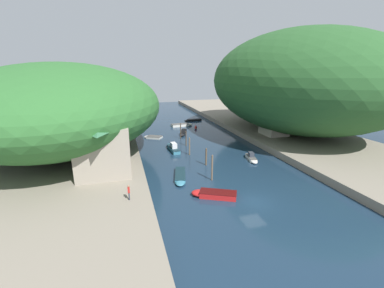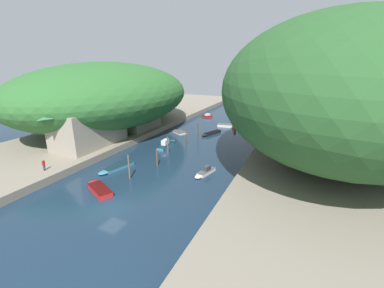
% 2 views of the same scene
% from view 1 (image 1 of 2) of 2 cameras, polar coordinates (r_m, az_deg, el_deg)
% --- Properties ---
extents(water_surface, '(130.00, 130.00, 0.00)m').
position_cam_1_polar(water_surface, '(57.28, -0.97, 1.42)').
color(water_surface, '#192D42').
rests_on(water_surface, ground).
extents(left_bank, '(22.00, 120.00, 1.15)m').
position_cam_1_polar(left_bank, '(56.00, -23.83, 0.27)').
color(left_bank, gray).
rests_on(left_bank, ground).
extents(right_bank, '(22.00, 120.00, 1.15)m').
position_cam_1_polar(right_bank, '(66.37, 18.20, 3.18)').
color(right_bank, gray).
rests_on(right_bank, ground).
extents(hillside_left, '(33.29, 46.60, 14.78)m').
position_cam_1_polar(hillside_left, '(51.31, -26.57, 7.71)').
color(hillside_left, '#2D662D').
rests_on(hillside_left, left_bank).
extents(hillside_right, '(34.47, 48.26, 21.81)m').
position_cam_1_polar(hillside_right, '(61.76, 22.47, 12.65)').
color(hillside_right, '#285628').
rests_on(hillside_right, right_bank).
extents(waterfront_building, '(7.29, 13.83, 8.98)m').
position_cam_1_polar(waterfront_building, '(38.58, -19.14, 2.02)').
color(waterfront_building, gray).
rests_on(waterfront_building, left_bank).
extents(boathouse_shed, '(5.54, 10.63, 4.65)m').
position_cam_1_polar(boathouse_shed, '(52.76, -16.99, 3.39)').
color(boathouse_shed, gray).
rests_on(boathouse_shed, left_bank).
extents(right_bank_cottage, '(4.81, 5.61, 5.32)m').
position_cam_1_polar(right_bank_cottage, '(57.49, 17.86, 4.68)').
color(right_bank_cottage, '#B2A899').
rests_on(right_bank_cottage, right_bank).
extents(boat_open_rowboat, '(3.96, 3.32, 1.00)m').
position_cam_1_polar(boat_open_rowboat, '(76.31, -11.06, 5.13)').
color(boat_open_rowboat, red).
rests_on(boat_open_rowboat, water_surface).
extents(boat_far_upstream, '(1.68, 6.28, 1.60)m').
position_cam_1_polar(boat_far_upstream, '(48.49, -4.33, -0.79)').
color(boat_far_upstream, teal).
rests_on(boat_far_upstream, water_surface).
extents(boat_red_skiff, '(5.37, 1.59, 0.54)m').
position_cam_1_polar(boat_red_skiff, '(75.88, 0.07, 5.33)').
color(boat_red_skiff, black).
rests_on(boat_red_skiff, water_surface).
extents(boat_small_dinghy, '(5.57, 3.85, 0.69)m').
position_cam_1_polar(boat_small_dinghy, '(31.31, 4.56, -11.03)').
color(boat_small_dinghy, red).
rests_on(boat_small_dinghy, water_surface).
extents(boat_yellow_tender, '(5.96, 2.59, 0.69)m').
position_cam_1_polar(boat_yellow_tender, '(69.00, -2.14, 4.27)').
color(boat_yellow_tender, silver).
rests_on(boat_yellow_tender, water_surface).
extents(boat_moored_right, '(2.79, 6.31, 0.52)m').
position_cam_1_polar(boat_moored_right, '(36.06, -2.62, -7.32)').
color(boat_moored_right, teal).
rests_on(boat_moored_right, water_surface).
extents(boat_near_quay, '(2.05, 4.58, 1.22)m').
position_cam_1_polar(boat_near_quay, '(44.18, 13.15, -3.07)').
color(boat_near_quay, silver).
rests_on(boat_near_quay, water_surface).
extents(boat_far_right_bank, '(4.44, 3.83, 0.43)m').
position_cam_1_polar(boat_far_right_bank, '(57.64, -8.78, 1.55)').
color(boat_far_right_bank, silver).
rests_on(boat_far_right_bank, water_surface).
extents(boat_mid_channel, '(3.12, 6.05, 0.63)m').
position_cam_1_polar(boat_mid_channel, '(60.31, -2.00, 2.48)').
color(boat_mid_channel, black).
rests_on(boat_mid_channel, water_surface).
extents(mooring_post_nearest, '(0.23, 0.23, 3.68)m').
position_cam_1_polar(mooring_post_nearest, '(35.06, 4.49, -5.25)').
color(mooring_post_nearest, brown).
rests_on(mooring_post_nearest, water_surface).
extents(mooring_post_second, '(0.26, 0.26, 2.85)m').
position_cam_1_polar(mooring_post_second, '(40.55, 3.16, -2.82)').
color(mooring_post_second, brown).
rests_on(mooring_post_second, water_surface).
extents(mooring_post_middle, '(0.23, 0.23, 3.19)m').
position_cam_1_polar(mooring_post_middle, '(45.27, -0.57, -0.51)').
color(mooring_post_middle, brown).
rests_on(mooring_post_middle, water_surface).
extents(mooring_post_fourth, '(0.22, 0.22, 3.00)m').
position_cam_1_polar(mooring_post_fourth, '(50.89, -1.33, 1.27)').
color(mooring_post_fourth, '#4C3D2D').
rests_on(mooring_post_fourth, water_surface).
extents(mooring_post_farthest, '(0.21, 0.21, 3.51)m').
position_cam_1_polar(mooring_post_farthest, '(56.08, -2.54, 2.94)').
color(mooring_post_farthest, '#4C3D2D').
rests_on(mooring_post_farthest, water_surface).
extents(channel_buoy_near, '(0.70, 0.70, 1.04)m').
position_cam_1_polar(channel_buoy_near, '(65.68, 0.85, 3.72)').
color(channel_buoy_near, red).
rests_on(channel_buoy_near, water_surface).
extents(person_on_quay, '(0.22, 0.38, 1.69)m').
position_cam_1_polar(person_on_quay, '(28.69, -13.87, -10.19)').
color(person_on_quay, '#282D3D').
rests_on(person_on_quay, left_bank).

